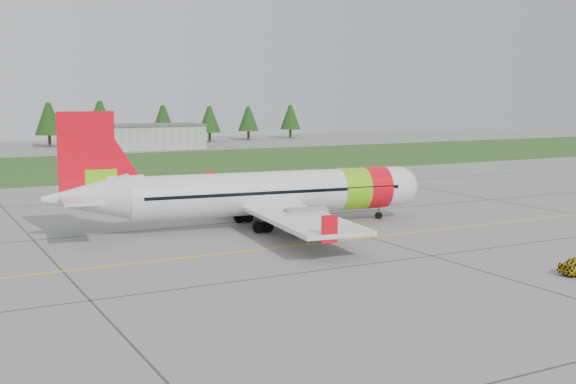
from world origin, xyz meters
TOP-DOWN VIEW (x-y plane):
  - ground at (0.00, 0.00)m, footprint 320.00×320.00m
  - aircraft at (4.45, 16.77)m, footprint 34.65×32.16m
  - grass_strip at (0.00, 82.00)m, footprint 320.00×50.00m
  - taxi_guideline at (0.00, 8.00)m, footprint 120.00×0.25m
  - hangar_east at (25.00, 118.00)m, footprint 24.00×12.00m
  - treeline at (0.00, 138.00)m, footprint 160.00×8.00m

SIDE VIEW (x-z plane):
  - ground at x=0.00m, z-range 0.00..0.00m
  - taxi_guideline at x=0.00m, z-range 0.00..0.02m
  - grass_strip at x=0.00m, z-range 0.00..0.03m
  - hangar_east at x=25.00m, z-range 0.00..5.20m
  - aircraft at x=4.45m, z-range -2.22..8.29m
  - treeline at x=0.00m, z-range 0.00..10.00m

